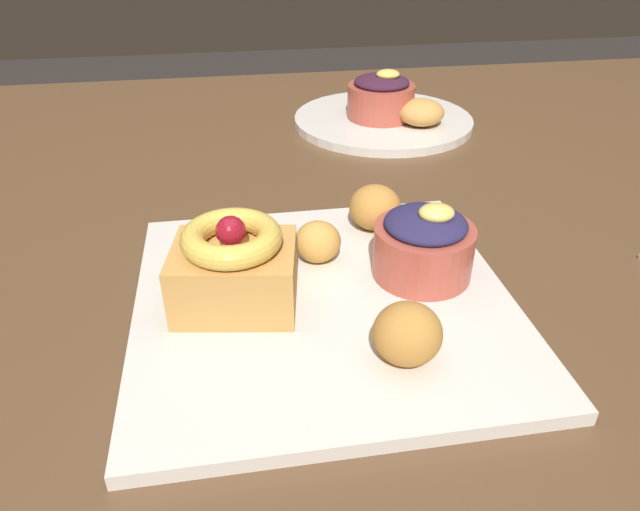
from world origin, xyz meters
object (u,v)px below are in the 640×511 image
(back_pastry, at_px, (421,112))
(fritter_middle, at_px, (318,242))
(cake_slice, at_px, (234,267))
(back_plate, at_px, (383,120))
(front_plate, at_px, (324,303))
(fritter_back, at_px, (375,207))
(fritter_front, at_px, (407,334))
(berry_ramekin, at_px, (424,244))
(back_ramekin, at_px, (381,97))

(back_pastry, bearing_deg, fritter_middle, -121.17)
(fritter_middle, height_order, back_pastry, fritter_middle)
(cake_slice, distance_m, fritter_middle, 0.09)
(back_plate, height_order, back_pastry, back_pastry)
(back_plate, distance_m, back_pastry, 0.07)
(front_plate, distance_m, fritter_back, 0.13)
(fritter_back, bearing_deg, back_pastry, 64.16)
(fritter_back, height_order, back_plate, fritter_back)
(fritter_middle, bearing_deg, fritter_front, -73.75)
(berry_ramekin, height_order, fritter_back, berry_ramekin)
(cake_slice, bearing_deg, fritter_front, -36.66)
(fritter_front, bearing_deg, fritter_middle, 106.25)
(fritter_middle, bearing_deg, berry_ramekin, -23.06)
(fritter_front, distance_m, fritter_middle, 0.15)
(fritter_middle, height_order, back_ramekin, back_ramekin)
(back_plate, bearing_deg, fritter_middle, -112.86)
(fritter_back, bearing_deg, back_ramekin, 74.73)
(front_plate, bearing_deg, cake_slice, 177.52)
(berry_ramekin, relative_size, fritter_back, 1.66)
(back_plate, bearing_deg, back_ramekin, -160.08)
(cake_slice, height_order, fritter_back, cake_slice)
(fritter_front, relative_size, fritter_middle, 1.19)
(berry_ramekin, relative_size, back_ramekin, 0.88)
(cake_slice, distance_m, fritter_back, 0.18)
(berry_ramekin, height_order, fritter_front, berry_ramekin)
(back_plate, distance_m, back_ramekin, 0.04)
(berry_ramekin, xyz_separation_m, back_ramekin, (0.07, 0.41, 0.00))
(cake_slice, bearing_deg, back_ramekin, 61.95)
(cake_slice, height_order, fritter_middle, cake_slice)
(front_plate, xyz_separation_m, back_plate, (0.16, 0.43, 0.00))
(fritter_back, relative_size, back_pastry, 0.79)
(berry_ramekin, relative_size, fritter_front, 1.74)
(fritter_middle, bearing_deg, back_pastry, 58.83)
(back_ramekin, bearing_deg, back_plate, 19.92)
(cake_slice, distance_m, back_ramekin, 0.49)
(back_plate, bearing_deg, fritter_back, -106.06)
(fritter_middle, distance_m, back_plate, 0.41)
(fritter_middle, distance_m, fritter_back, 0.08)
(cake_slice, bearing_deg, fritter_middle, 35.87)
(berry_ramekin, bearing_deg, back_plate, 80.00)
(fritter_front, height_order, back_plate, fritter_front)
(front_plate, bearing_deg, back_plate, 69.44)
(fritter_front, bearing_deg, back_plate, 77.18)
(fritter_front, height_order, fritter_middle, fritter_front)
(fritter_back, distance_m, back_ramekin, 0.34)
(front_plate, bearing_deg, back_pastry, 62.24)
(fritter_middle, bearing_deg, front_plate, -94.04)
(back_ramekin, bearing_deg, fritter_front, -102.29)
(back_pastry, bearing_deg, back_plate, 135.34)
(front_plate, distance_m, cake_slice, 0.08)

